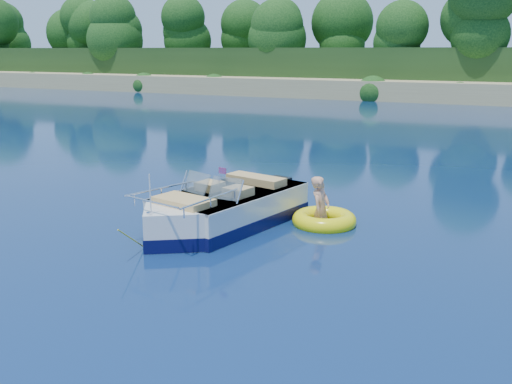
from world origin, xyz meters
The scene contains 6 objects.
ground centered at (0.00, 0.00, 0.00)m, with size 160.00×160.00×0.00m, color #091F3F.
shoreline centered at (0.00, 63.77, 0.98)m, with size 170.00×59.00×6.00m.
treeline centered at (0.04, 41.01, 5.55)m, with size 150.00×7.12×8.19m.
motorboat centered at (-0.90, 1.39, 0.34)m, with size 2.59×5.22×1.76m.
tow_tube centered at (1.11, 2.59, 0.10)m, with size 1.79×1.79×0.38m.
boy centered at (1.04, 2.58, 0.00)m, with size 0.59×0.38×1.61m, color tan.
Camera 1 is at (5.03, -9.20, 3.84)m, focal length 40.00 mm.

